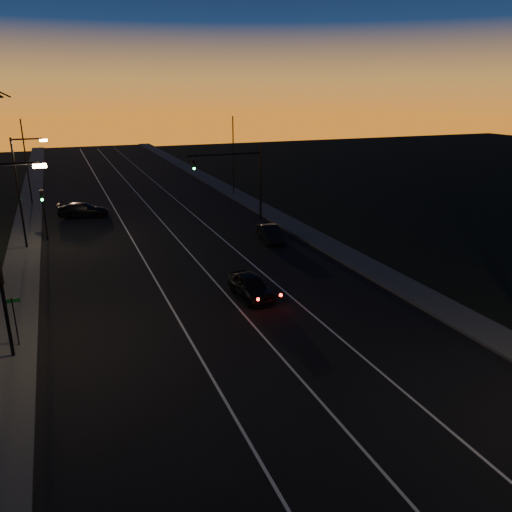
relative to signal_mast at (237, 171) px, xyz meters
name	(u,v)px	position (x,y,z in m)	size (l,w,h in m)	color
road	(191,263)	(-7.14, -9.99, -4.78)	(20.00, 170.00, 0.01)	black
sidewalk_left	(19,283)	(-18.34, -9.99, -4.70)	(2.40, 170.00, 0.16)	#383835
sidewalk_right	(328,245)	(4.06, -9.99, -4.70)	(2.40, 170.00, 0.16)	#383835
lane_stripe_left	(149,268)	(-10.14, -9.99, -4.76)	(0.12, 160.00, 0.01)	silver
lane_stripe_mid	(198,262)	(-6.64, -9.99, -4.76)	(0.12, 160.00, 0.01)	silver
lane_stripe_right	(243,256)	(-3.14, -9.99, -4.76)	(0.12, 160.00, 0.01)	silver
streetlight_left_near	(3,248)	(-17.84, -19.99, 0.54)	(2.55, 0.26, 9.00)	black
streetlight_left_far	(22,184)	(-17.82, -1.99, 0.28)	(2.55, 0.26, 8.50)	black
street_sign	(15,316)	(-17.94, -18.99, -3.13)	(0.70, 0.06, 2.60)	black
signal_mast	(237,171)	(0.00, 0.00, 0.00)	(7.10, 0.41, 7.00)	black
signal_post	(43,206)	(-16.64, -0.01, -1.89)	(0.28, 0.37, 4.20)	black
far_pole_left	(26,163)	(-18.14, 15.01, -0.28)	(0.14, 0.14, 9.00)	black
far_pole_right	(233,157)	(3.86, 12.01, -0.28)	(0.14, 0.14, 9.00)	black
lead_car	(251,286)	(-5.36, -17.35, -4.07)	(1.89, 4.66, 1.40)	black
right_car	(270,234)	(0.28, -7.10, -4.12)	(1.90, 4.10, 1.30)	black
cross_car	(83,210)	(-13.30, 7.24, -4.07)	(5.15, 3.05, 1.40)	black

